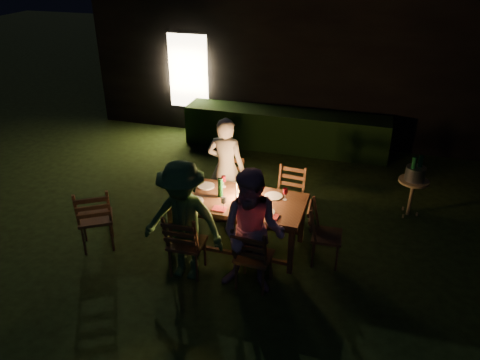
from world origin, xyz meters
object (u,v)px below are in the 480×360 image
(person_opp_right, at_px, (253,233))
(bottle_bucket_a, at_px, (412,171))
(chair_far_left, at_px, (226,198))
(person_opp_left, at_px, (183,222))
(chair_end, at_px, (325,244))
(lantern, at_px, (242,188))
(dining_table, at_px, (238,204))
(chair_near_left, at_px, (187,253))
(chair_far_right, at_px, (287,208))
(bottle_table, at_px, (220,188))
(ice_bucket, at_px, (415,174))
(chair_spare, at_px, (97,228))
(side_table, at_px, (413,184))
(bottle_bucket_b, at_px, (419,170))
(chair_near_right, at_px, (253,267))
(person_house_side, at_px, (226,168))

(person_opp_right, height_order, bottle_bucket_a, person_opp_right)
(chair_far_left, bearing_deg, person_opp_left, 97.24)
(chair_end, distance_m, lantern, 1.35)
(dining_table, height_order, person_opp_left, person_opp_left)
(chair_near_left, xyz_separation_m, bottle_bucket_a, (2.78, 2.32, 0.49))
(chair_far_left, height_order, chair_far_right, chair_far_left)
(lantern, relative_size, bottle_bucket_a, 1.09)
(bottle_table, height_order, ice_bucket, bottle_table)
(chair_spare, height_order, person_opp_right, person_opp_right)
(side_table, xyz_separation_m, bottle_bucket_b, (0.05, 0.04, 0.23))
(chair_near_left, height_order, side_table, chair_near_left)
(chair_near_right, bearing_deg, dining_table, 123.00)
(person_opp_right, relative_size, person_opp_left, 1.01)
(chair_near_right, height_order, chair_far_left, same)
(chair_far_right, distance_m, chair_end, 1.03)
(side_table, bearing_deg, chair_far_left, -163.64)
(person_opp_left, height_order, bottle_table, person_opp_left)
(chair_far_right, distance_m, ice_bucket, 2.04)
(chair_near_left, xyz_separation_m, chair_spare, (-1.44, 0.17, 0.02))
(chair_near_right, distance_m, side_table, 3.07)
(chair_spare, height_order, person_house_side, person_house_side)
(lantern, bearing_deg, bottle_table, -171.31)
(person_opp_right, xyz_separation_m, ice_bucket, (1.93, 2.43, -0.09))
(bottle_bucket_b, bearing_deg, chair_far_right, -154.70)
(person_opp_left, bearing_deg, bottle_table, 76.29)
(chair_far_left, xyz_separation_m, lantern, (0.49, -0.73, 0.63))
(chair_end, relative_size, person_opp_left, 0.56)
(chair_near_right, distance_m, person_opp_right, 0.53)
(lantern, height_order, bottle_bucket_a, lantern)
(side_table, bearing_deg, chair_near_left, -140.11)
(chair_spare, bearing_deg, person_house_side, 12.22)
(chair_near_right, height_order, chair_spare, chair_spare)
(chair_far_left, relative_size, lantern, 2.76)
(chair_far_right, distance_m, bottle_bucket_b, 2.11)
(chair_far_left, bearing_deg, side_table, -155.53)
(chair_far_right, xyz_separation_m, ice_bucket, (1.81, 0.84, 0.45))
(chair_far_left, xyz_separation_m, chair_far_right, (1.00, -0.01, -0.01))
(chair_near_right, bearing_deg, bottle_bucket_b, 54.18)
(chair_far_left, distance_m, side_table, 2.94)
(chair_near_right, distance_m, bottle_table, 1.21)
(chair_near_right, distance_m, person_opp_left, 1.04)
(bottle_bucket_a, bearing_deg, bottle_table, -148.79)
(bottle_bucket_a, bearing_deg, ice_bucket, 38.66)
(chair_far_left, bearing_deg, chair_near_right, 127.54)
(person_opp_left, xyz_separation_m, lantern, (0.51, 0.86, 0.11))
(side_table, bearing_deg, bottle_bucket_a, -141.34)
(person_house_side, bearing_deg, dining_table, 118.76)
(chair_end, bearing_deg, ice_bucket, 141.75)
(chair_end, xyz_separation_m, person_opp_right, (-0.79, -0.81, 0.54))
(chair_far_left, xyz_separation_m, bottle_table, (0.19, -0.77, 0.62))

